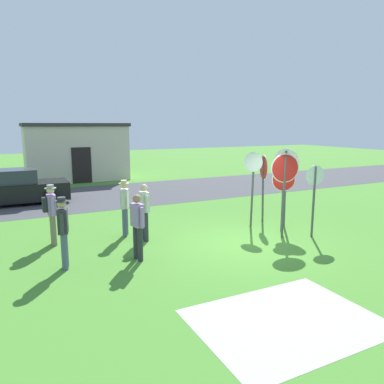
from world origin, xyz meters
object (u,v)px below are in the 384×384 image
object	(u,v)px
stop_sign_rear_left	(286,173)
stop_sign_rear_right	(283,189)
stop_sign_leaning_right	(314,189)
person_near_signs	(51,210)
person_holding_notes	(144,209)
stop_sign_far_back	(285,180)
stop_sign_leaning_left	(253,177)
person_with_sunhat	(63,229)
stop_sign_nearest	(263,176)
person_on_left	(125,205)
parked_car_on_street	(14,188)
person_in_blue	(137,224)

from	to	relation	value
stop_sign_rear_left	stop_sign_rear_right	bearing A→B (deg)	-135.55
stop_sign_leaning_right	person_near_signs	size ratio (longest dim) A/B	1.27
stop_sign_rear_left	person_holding_notes	xyz separation A→B (m)	(-4.68, 0.68, -0.87)
stop_sign_far_back	stop_sign_leaning_left	distance (m)	1.45
person_with_sunhat	stop_sign_leaning_left	bearing A→B (deg)	9.59
stop_sign_rear_left	stop_sign_nearest	distance (m)	0.90
stop_sign_rear_right	stop_sign_leaning_left	bearing A→B (deg)	114.91
stop_sign_leaning_left	stop_sign_leaning_right	world-z (taller)	stop_sign_leaning_left
person_with_sunhat	person_near_signs	bearing A→B (deg)	91.92
stop_sign_rear_right	stop_sign_nearest	bearing A→B (deg)	80.57
person_near_signs	person_holding_notes	size ratio (longest dim) A/B	1.03
person_near_signs	person_on_left	size ratio (longest dim) A/B	1.00
stop_sign_nearest	stop_sign_rear_right	bearing A→B (deg)	-99.43
stop_sign_rear_left	person_holding_notes	distance (m)	4.81
person_on_left	stop_sign_leaning_left	bearing A→B (deg)	-12.01
person_on_left	person_with_sunhat	distance (m)	2.80
parked_car_on_street	stop_sign_rear_right	world-z (taller)	stop_sign_rear_right
parked_car_on_street	person_holding_notes	distance (m)	8.11
person_near_signs	person_in_blue	distance (m)	2.87
person_holding_notes	person_in_blue	bearing A→B (deg)	-115.49
stop_sign_rear_left	person_with_sunhat	bearing A→B (deg)	-175.75
stop_sign_far_back	person_on_left	world-z (taller)	stop_sign_far_back
stop_sign_far_back	stop_sign_rear_left	distance (m)	1.27
stop_sign_leaning_right	person_on_left	world-z (taller)	stop_sign_leaning_right
stop_sign_leaning_right	person_with_sunhat	distance (m)	7.19
stop_sign_far_back	stop_sign_rear_right	bearing A→B (deg)	51.37
stop_sign_leaning_right	person_on_left	size ratio (longest dim) A/B	1.27
stop_sign_nearest	person_near_signs	distance (m)	6.96
stop_sign_rear_left	person_on_left	xyz separation A→B (m)	(-5.07, 1.39, -0.84)
stop_sign_nearest	person_holding_notes	world-z (taller)	stop_sign_nearest
stop_sign_leaning_left	stop_sign_leaning_right	xyz separation A→B (m)	(0.97, -1.78, -0.21)
person_on_left	stop_sign_nearest	bearing A→B (deg)	-6.58
stop_sign_nearest	stop_sign_leaning_left	bearing A→B (deg)	-154.45
stop_sign_far_back	person_holding_notes	xyz separation A→B (m)	(-3.83, 1.61, -0.83)
stop_sign_leaning_left	person_near_signs	world-z (taller)	stop_sign_leaning_left
person_near_signs	person_in_blue	xyz separation A→B (m)	(1.80, -2.23, -0.06)
stop_sign_leaning_right	person_on_left	bearing A→B (deg)	152.50
person_near_signs	person_holding_notes	world-z (taller)	person_near_signs
stop_sign_rear_right	person_near_signs	world-z (taller)	stop_sign_rear_right
stop_sign_rear_left	stop_sign_nearest	xyz separation A→B (m)	(-0.27, 0.84, -0.20)
parked_car_on_street	person_near_signs	xyz separation A→B (m)	(0.86, -6.59, 0.32)
stop_sign_rear_right	person_near_signs	bearing A→B (deg)	163.85
person_in_blue	person_with_sunhat	bearing A→B (deg)	172.00
stop_sign_rear_left	person_in_blue	xyz separation A→B (m)	(-5.37, -0.77, -0.87)
stop_sign_far_back	person_on_left	distance (m)	4.88
stop_sign_far_back	person_holding_notes	distance (m)	4.24
parked_car_on_street	stop_sign_far_back	world-z (taller)	stop_sign_far_back
stop_sign_nearest	person_in_blue	size ratio (longest dim) A/B	1.39
stop_sign_rear_left	person_in_blue	size ratio (longest dim) A/B	1.55
stop_sign_leaning_left	person_holding_notes	size ratio (longest dim) A/B	1.49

